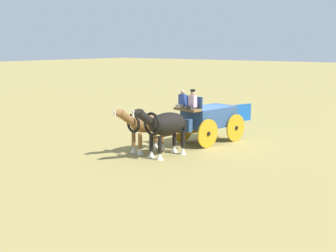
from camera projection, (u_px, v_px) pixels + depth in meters
ground_plane at (209, 142)px, 22.33m from camera, size 220.00×220.00×0.00m
show_wagon at (207, 118)px, 21.99m from camera, size 5.78×2.30×2.80m
draft_horse_near at (165, 125)px, 19.12m from camera, size 3.05×1.29×2.27m
draft_horse_off at (145, 125)px, 20.06m from camera, size 2.97×1.14×2.11m
sponsor_banner at (233, 114)px, 27.81m from camera, size 3.07×1.00×1.10m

